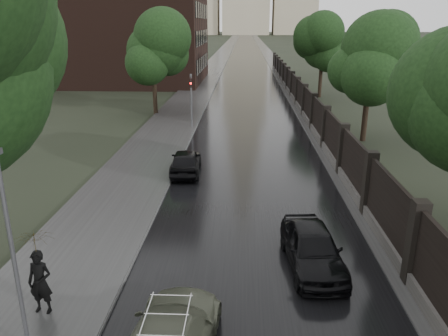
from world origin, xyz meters
TOP-DOWN VIEW (x-y plane):
  - road at (0.00, 190.00)m, footprint 8.00×420.00m
  - sidewalk_left at (-6.00, 190.00)m, footprint 4.00×420.00m
  - verge_right at (5.50, 190.00)m, footprint 3.00×420.00m
  - fence_right at (4.60, 32.01)m, footprint 0.45×75.72m
  - tree_left_far at (-8.00, 30.00)m, footprint 4.25×4.25m
  - tree_right_b at (7.50, 22.00)m, footprint 4.08×4.08m
  - tree_right_c at (7.50, 40.00)m, footprint 4.08×4.08m
  - lamp_post at (-5.40, 1.50)m, footprint 0.25×0.12m
  - traffic_light at (-4.30, 24.99)m, footprint 0.16×0.32m
  - brick_building at (-18.00, 52.00)m, footprint 24.00×18.00m
  - hatchback_left at (-3.45, 14.87)m, footprint 1.71×3.84m
  - car_right_near at (1.78, 5.84)m, footprint 1.97×4.15m
  - pedestrian_umbrella at (-5.71, 3.01)m, footprint 1.12×1.14m

SIDE VIEW (x-z plane):
  - road at x=0.00m, z-range 0.00..0.02m
  - verge_right at x=5.50m, z-range 0.00..0.08m
  - sidewalk_left at x=-6.00m, z-range 0.00..0.16m
  - hatchback_left at x=-3.45m, z-range 0.00..1.28m
  - car_right_near at x=1.78m, z-range 0.00..1.37m
  - fence_right at x=4.60m, z-range -0.34..2.36m
  - pedestrian_umbrella at x=-5.71m, z-range 0.62..3.40m
  - traffic_light at x=-4.30m, z-range 0.40..4.40m
  - lamp_post at x=-5.40m, z-range 0.12..5.23m
  - tree_right_b at x=7.50m, z-range 1.44..8.46m
  - tree_right_c at x=7.50m, z-range 1.44..8.46m
  - tree_left_far at x=-8.00m, z-range 1.55..8.94m
  - brick_building at x=-18.00m, z-range 0.00..20.00m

